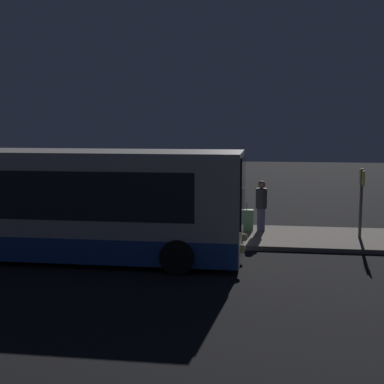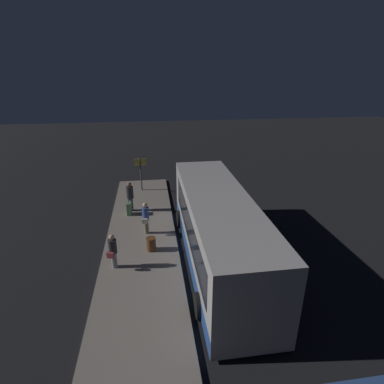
{
  "view_description": "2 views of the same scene",
  "coord_description": "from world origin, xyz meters",
  "px_view_note": "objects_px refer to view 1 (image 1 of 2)",
  "views": [
    {
      "loc": [
        4.87,
        -14.91,
        4.0
      ],
      "look_at": [
        2.68,
        0.57,
        1.96
      ],
      "focal_mm": 50.0,
      "sensor_mm": 36.0,
      "label": 1
    },
    {
      "loc": [
        -12.02,
        2.66,
        8.0
      ],
      "look_at": [
        2.68,
        0.57,
        1.96
      ],
      "focal_mm": 28.0,
      "sensor_mm": 36.0,
      "label": 2
    }
  ],
  "objects_px": {
    "passenger_boarding": "(112,202)",
    "sign_post": "(361,192)",
    "bus_lead": "(67,205)",
    "passenger_waiting": "(261,204)",
    "suitcase": "(247,220)",
    "passenger_with_bags": "(177,207)",
    "trash_bin": "(130,225)"
  },
  "relations": [
    {
      "from": "passenger_boarding",
      "to": "sign_post",
      "type": "distance_m",
      "value": 9.04
    },
    {
      "from": "bus_lead",
      "to": "passenger_waiting",
      "type": "xyz_separation_m",
      "value": [
        5.63,
        4.03,
        -0.46
      ]
    },
    {
      "from": "passenger_boarding",
      "to": "passenger_waiting",
      "type": "height_order",
      "value": "passenger_waiting"
    },
    {
      "from": "bus_lead",
      "to": "suitcase",
      "type": "xyz_separation_m",
      "value": [
        5.11,
        4.11,
        -1.06
      ]
    },
    {
      "from": "passenger_with_bags",
      "to": "sign_post",
      "type": "xyz_separation_m",
      "value": [
        6.21,
        0.33,
        0.59
      ]
    },
    {
      "from": "passenger_with_bags",
      "to": "passenger_waiting",
      "type": "bearing_deg",
      "value": -63.21
    },
    {
      "from": "passenger_boarding",
      "to": "trash_bin",
      "type": "distance_m",
      "value": 2.02
    },
    {
      "from": "passenger_waiting",
      "to": "passenger_with_bags",
      "type": "xyz_separation_m",
      "value": [
        -2.89,
        -0.92,
        -0.04
      ]
    },
    {
      "from": "sign_post",
      "to": "trash_bin",
      "type": "bearing_deg",
      "value": -175.99
    },
    {
      "from": "sign_post",
      "to": "passenger_with_bags",
      "type": "bearing_deg",
      "value": -176.97
    },
    {
      "from": "passenger_boarding",
      "to": "bus_lead",
      "type": "bearing_deg",
      "value": -161.12
    },
    {
      "from": "passenger_waiting",
      "to": "sign_post",
      "type": "bearing_deg",
      "value": -4.15
    },
    {
      "from": "suitcase",
      "to": "sign_post",
      "type": "xyz_separation_m",
      "value": [
        3.84,
        -0.67,
        1.15
      ]
    },
    {
      "from": "sign_post",
      "to": "trash_bin",
      "type": "distance_m",
      "value": 7.94
    },
    {
      "from": "bus_lead",
      "to": "passenger_waiting",
      "type": "relative_size",
      "value": 5.71
    },
    {
      "from": "suitcase",
      "to": "sign_post",
      "type": "relative_size",
      "value": 0.42
    },
    {
      "from": "passenger_boarding",
      "to": "trash_bin",
      "type": "height_order",
      "value": "passenger_boarding"
    },
    {
      "from": "passenger_boarding",
      "to": "sign_post",
      "type": "height_order",
      "value": "sign_post"
    },
    {
      "from": "passenger_boarding",
      "to": "suitcase",
      "type": "relative_size",
      "value": 1.6
    },
    {
      "from": "passenger_with_bags",
      "to": "sign_post",
      "type": "height_order",
      "value": "sign_post"
    },
    {
      "from": "passenger_waiting",
      "to": "suitcase",
      "type": "height_order",
      "value": "passenger_waiting"
    },
    {
      "from": "bus_lead",
      "to": "suitcase",
      "type": "height_order",
      "value": "bus_lead"
    },
    {
      "from": "bus_lead",
      "to": "sign_post",
      "type": "bearing_deg",
      "value": 21.01
    },
    {
      "from": "passenger_with_bags",
      "to": "passenger_boarding",
      "type": "bearing_deg",
      "value": 72.56
    },
    {
      "from": "passenger_boarding",
      "to": "trash_bin",
      "type": "xyz_separation_m",
      "value": [
        1.12,
        -1.59,
        -0.53
      ]
    },
    {
      "from": "suitcase",
      "to": "trash_bin",
      "type": "bearing_deg",
      "value": -163.04
    },
    {
      "from": "suitcase",
      "to": "trash_bin",
      "type": "relative_size",
      "value": 1.52
    },
    {
      "from": "passenger_boarding",
      "to": "passenger_with_bags",
      "type": "height_order",
      "value": "passenger_with_bags"
    },
    {
      "from": "bus_lead",
      "to": "passenger_waiting",
      "type": "bearing_deg",
      "value": 35.6
    },
    {
      "from": "bus_lead",
      "to": "passenger_boarding",
      "type": "distance_m",
      "value": 4.52
    },
    {
      "from": "sign_post",
      "to": "trash_bin",
      "type": "relative_size",
      "value": 3.59
    },
    {
      "from": "suitcase",
      "to": "trash_bin",
      "type": "height_order",
      "value": "suitcase"
    }
  ]
}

